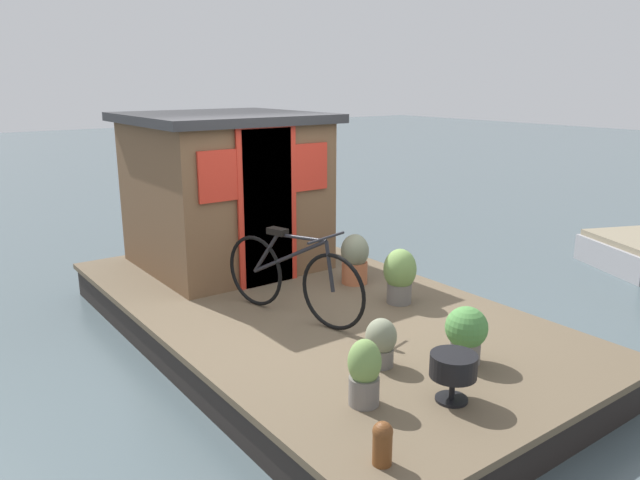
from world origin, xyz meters
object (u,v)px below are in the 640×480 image
Objects in this scene: houseboat_cabin at (225,190)px; bicycle at (292,277)px; potted_plant_thyme at (355,259)px; potted_plant_succulent at (381,342)px; potted_plant_basil at (400,274)px; potted_plant_ivy at (364,372)px; mooring_bollard at (382,442)px; potted_plant_mint at (466,333)px; charcoal_grill at (453,368)px.

houseboat_cabin is 1.28× the size of bicycle.
potted_plant_thyme is at bearing -69.65° from bicycle.
potted_plant_succulent is 0.70× the size of potted_plant_basil.
bicycle is 3.42× the size of potted_plant_ivy.
houseboat_cabin reaches higher than mooring_bollard.
houseboat_cabin is 4.53× the size of potted_plant_mint.
potted_plant_succulent is (-3.18, 0.35, -0.72)m from houseboat_cabin.
potted_plant_thyme is at bearing -33.72° from potted_plant_succulent.
houseboat_cabin is 3.74× the size of potted_plant_basil.
houseboat_cabin reaches higher than potted_plant_mint.
houseboat_cabin is at bearing -6.23° from potted_plant_succulent.
potted_plant_ivy reaches higher than mooring_bollard.
potted_plant_succulent is 1.28m from mooring_bollard.
potted_plant_mint reaches higher than potted_plant_succulent.
potted_plant_succulent is 1.11× the size of charcoal_grill.
potted_plant_succulent is at bearing 146.28° from potted_plant_thyme.
bicycle reaches higher than potted_plant_ivy.
potted_plant_thyme is at bearing -24.48° from charcoal_grill.
charcoal_grill is at bearing -73.95° from mooring_bollard.
potted_plant_basil is 2.72m from mooring_bollard.
houseboat_cabin is 5.97× the size of charcoal_grill.
potted_plant_mint is 0.96× the size of potted_plant_ivy.
potted_plant_succulent is at bearing 2.95° from charcoal_grill.
houseboat_cabin is 1.80m from potted_plant_thyme.
mooring_bollard is at bearing 134.37° from potted_plant_basil.
potted_plant_ivy reaches higher than charcoal_grill.
potted_plant_basil reaches higher than potted_plant_thyme.
potted_plant_succulent is at bearing 173.77° from houseboat_cabin.
potted_plant_succulent is 1.44m from potted_plant_basil.
houseboat_cabin is 3.71m from potted_plant_ivy.
houseboat_cabin reaches higher than charcoal_grill.
bicycle is 4.21× the size of potted_plant_succulent.
potted_plant_succulent is 0.71× the size of potted_plant_thyme.
potted_plant_ivy is 1.37× the size of charcoal_grill.
potted_plant_mint is 0.65m from charcoal_grill.
charcoal_grill is at bearing -179.49° from bicycle.
houseboat_cabin is 5.37× the size of potted_plant_succulent.
potted_plant_succulent is 0.71m from charcoal_grill.
potted_plant_ivy is 1.77× the size of mooring_bollard.
bicycle is at bearing 0.51° from charcoal_grill.
houseboat_cabin is at bearing -13.25° from potted_plant_ivy.
bicycle reaches higher than potted_plant_succulent.
potted_plant_basil is 1.01× the size of potted_plant_thyme.
potted_plant_basil is 0.75m from potted_plant_thyme.
bicycle is 1.29m from potted_plant_succulent.
potted_plant_basil is at bearing 177.57° from potted_plant_thyme.
potted_plant_basil is (1.29, -0.51, 0.05)m from potted_plant_mint.
potted_plant_succulent is at bearing -41.48° from mooring_bollard.
potted_plant_basil is at bearing -32.72° from charcoal_grill.
houseboat_cabin is at bearing -4.57° from charcoal_grill.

